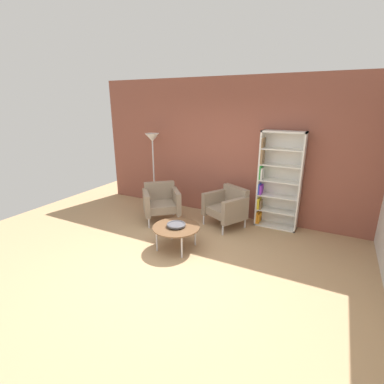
# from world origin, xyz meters

# --- Properties ---
(ground_plane) EXTENTS (8.32, 8.32, 0.00)m
(ground_plane) POSITION_xyz_m (0.00, 0.00, 0.00)
(ground_plane) COLOR tan
(brick_back_panel) EXTENTS (6.40, 0.12, 2.90)m
(brick_back_panel) POSITION_xyz_m (0.00, 2.46, 1.45)
(brick_back_panel) COLOR brown
(brick_back_panel) RESTS_ON ground_plane
(bookshelf_tall) EXTENTS (0.80, 0.30, 1.90)m
(bookshelf_tall) POSITION_xyz_m (1.04, 2.26, 0.93)
(bookshelf_tall) COLOR silver
(bookshelf_tall) RESTS_ON ground_plane
(coffee_table_low) EXTENTS (0.80, 0.80, 0.40)m
(coffee_table_low) POSITION_xyz_m (-0.25, 0.55, 0.37)
(coffee_table_low) COLOR brown
(coffee_table_low) RESTS_ON ground_plane
(decorative_bowl) EXTENTS (0.32, 0.32, 0.05)m
(decorative_bowl) POSITION_xyz_m (-0.25, 0.55, 0.43)
(decorative_bowl) COLOR #4C4C51
(decorative_bowl) RESTS_ON coffee_table_low
(armchair_spare_guest) EXTENTS (0.93, 0.90, 0.78)m
(armchair_spare_guest) POSITION_xyz_m (0.18, 1.83, 0.41)
(armchair_spare_guest) COLOR gray
(armchair_spare_guest) RESTS_ON ground_plane
(armchair_near_window) EXTENTS (0.95, 0.94, 0.78)m
(armchair_near_window) POSITION_xyz_m (-1.15, 1.45, 0.41)
(armchair_near_window) COLOR gray
(armchair_near_window) RESTS_ON ground_plane
(floor_lamp_torchiere) EXTENTS (0.32, 0.32, 1.74)m
(floor_lamp_torchiere) POSITION_xyz_m (-1.72, 2.04, 1.45)
(floor_lamp_torchiere) COLOR silver
(floor_lamp_torchiere) RESTS_ON ground_plane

